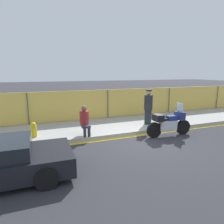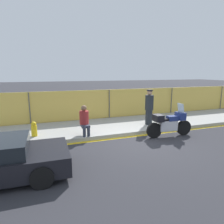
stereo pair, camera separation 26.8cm
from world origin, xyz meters
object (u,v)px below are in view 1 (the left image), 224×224
person_seated_on_curb (85,119)px  fire_hydrant (34,130)px  officer_standing (148,107)px  motorcycle (169,123)px

person_seated_on_curb → fire_hydrant: (-2.14, 0.49, -0.40)m
person_seated_on_curb → fire_hydrant: person_seated_on_curb is taller
officer_standing → fire_hydrant: officer_standing is taller
motorcycle → officer_standing: bearing=96.1°
motorcycle → person_seated_on_curb: (-3.71, 1.11, 0.28)m
motorcycle → officer_standing: size_ratio=1.23×
officer_standing → motorcycle: bearing=-86.6°
person_seated_on_curb → officer_standing: bearing=8.7°
motorcycle → fire_hydrant: 6.06m
fire_hydrant → officer_standing: bearing=0.7°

